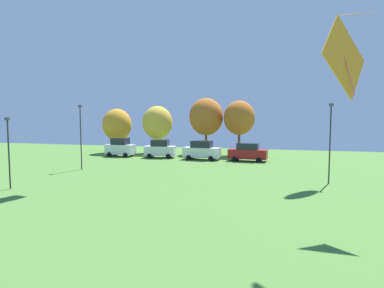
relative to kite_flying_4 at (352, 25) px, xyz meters
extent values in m
pyramid|color=orange|center=(0.00, 0.00, 0.00)|extent=(1.91, 1.37, 0.37)
cube|color=orange|center=(-2.02, -10.10, -3.39)|extent=(1.72, 2.37, 2.85)
cylinder|color=#E54C93|center=(-2.02, -10.12, -3.39)|extent=(0.68, 0.33, 2.54)
cube|color=silver|center=(-25.59, 21.30, -10.16)|extent=(4.12, 1.94, 1.34)
cube|color=#1E232D|center=(-25.59, 21.30, -9.02)|extent=(2.30, 1.71, 0.94)
cylinder|color=black|center=(-24.38, 20.37, -10.83)|extent=(0.65, 0.25, 0.64)
cylinder|color=black|center=(-24.29, 22.11, -10.83)|extent=(0.65, 0.25, 0.64)
cylinder|color=black|center=(-26.88, 20.49, -10.83)|extent=(0.65, 0.25, 0.64)
cylinder|color=black|center=(-26.80, 22.23, -10.83)|extent=(0.65, 0.25, 0.64)
cube|color=silver|center=(-19.66, 21.26, -10.20)|extent=(4.31, 2.32, 1.26)
cube|color=#1E232D|center=(-19.66, 21.26, -9.13)|extent=(2.45, 1.94, 0.88)
cylinder|color=black|center=(-18.28, 20.52, -10.83)|extent=(0.66, 0.30, 0.64)
cylinder|color=black|center=(-18.51, 22.33, -10.83)|extent=(0.66, 0.30, 0.64)
cylinder|color=black|center=(-20.81, 20.20, -10.83)|extent=(0.66, 0.30, 0.64)
cylinder|color=black|center=(-21.04, 22.01, -10.83)|extent=(0.66, 0.30, 0.64)
cube|color=silver|center=(-13.73, 20.68, -10.20)|extent=(4.92, 2.20, 1.27)
cube|color=#1E232D|center=(-13.73, 20.68, -9.12)|extent=(2.77, 1.87, 0.89)
cylinder|color=black|center=(-12.33, 19.66, -10.83)|extent=(0.66, 0.28, 0.64)
cylinder|color=black|center=(-12.17, 21.44, -10.83)|extent=(0.66, 0.28, 0.64)
cylinder|color=black|center=(-15.29, 19.93, -10.83)|extent=(0.66, 0.28, 0.64)
cylinder|color=black|center=(-15.13, 21.70, -10.83)|extent=(0.66, 0.28, 0.64)
cube|color=maroon|center=(-7.80, 20.70, -10.25)|extent=(4.92, 2.12, 1.16)
cube|color=#1E232D|center=(-7.80, 20.70, -9.27)|extent=(2.76, 1.81, 0.81)
cylinder|color=black|center=(-6.39, 19.71, -10.83)|extent=(0.66, 0.27, 0.64)
cylinder|color=black|center=(-6.25, 21.44, -10.83)|extent=(0.66, 0.27, 0.64)
cylinder|color=black|center=(-9.35, 19.95, -10.83)|extent=(0.66, 0.27, 0.64)
cylinder|color=black|center=(-9.21, 21.68, -10.83)|extent=(0.66, 0.27, 0.64)
cylinder|color=#2D2D33|center=(-24.52, 9.83, -7.83)|extent=(0.12, 0.12, 6.65)
cube|color=#4C4C51|center=(-24.52, 9.83, -4.39)|extent=(0.36, 0.20, 0.24)
cylinder|color=#2D2D33|center=(0.14, 8.28, -7.87)|extent=(0.12, 0.12, 6.56)
cube|color=#4C4C51|center=(0.14, 8.28, -4.48)|extent=(0.36, 0.20, 0.24)
cylinder|color=#2D2D33|center=(-24.58, -0.18, -8.44)|extent=(0.12, 0.12, 5.42)
cube|color=#4C4C51|center=(-24.58, -0.18, -5.62)|extent=(0.36, 0.20, 0.24)
cylinder|color=brown|center=(-28.06, 25.35, -9.82)|extent=(0.36, 0.36, 2.65)
ellipsoid|color=gold|center=(-28.06, 25.35, -6.84)|extent=(4.41, 4.41, 4.85)
cylinder|color=brown|center=(-21.97, 26.58, -9.69)|extent=(0.36, 0.36, 2.93)
ellipsoid|color=gold|center=(-21.97, 26.58, -6.52)|extent=(4.55, 4.55, 5.01)
cylinder|color=brown|center=(-14.58, 27.37, -9.33)|extent=(0.36, 0.36, 3.64)
ellipsoid|color=#BC6623|center=(-14.58, 27.37, -5.63)|extent=(5.02, 5.02, 5.52)
cylinder|color=brown|center=(-9.58, 26.56, -9.29)|extent=(0.36, 0.36, 3.73)
ellipsoid|color=#BC6623|center=(-9.58, 26.56, -5.76)|extent=(4.44, 4.44, 4.89)
camera|label=1|loc=(-4.07, -22.45, -5.27)|focal=32.00mm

